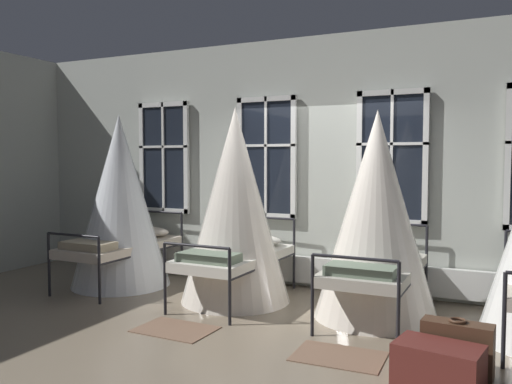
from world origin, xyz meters
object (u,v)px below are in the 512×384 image
(suitcase_dark, at_px, (457,348))
(cot_third, at_px, (376,218))
(cot_first, at_px, (120,203))
(cot_second, at_px, (235,207))
(travel_trunk, at_px, (438,366))

(suitcase_dark, bearing_deg, cot_third, 131.60)
(cot_first, xyz_separation_m, suitcase_dark, (4.54, -1.28, -0.94))
(suitcase_dark, bearing_deg, cot_first, 169.17)
(cot_first, relative_size, cot_second, 0.99)
(cot_third, height_order, travel_trunk, cot_third)
(cot_first, xyz_separation_m, travel_trunk, (4.43, -1.60, -0.99))
(cot_first, bearing_deg, suitcase_dark, -105.13)
(cot_second, bearing_deg, suitcase_dark, -113.38)
(cot_first, bearing_deg, cot_third, -89.31)
(suitcase_dark, bearing_deg, travel_trunk, -103.87)
(suitcase_dark, distance_m, travel_trunk, 0.35)
(travel_trunk, bearing_deg, cot_second, 148.78)
(cot_third, bearing_deg, travel_trunk, -151.65)
(suitcase_dark, xyz_separation_m, travel_trunk, (-0.11, -0.33, -0.05))
(cot_third, xyz_separation_m, suitcase_dark, (0.96, -1.29, -0.90))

